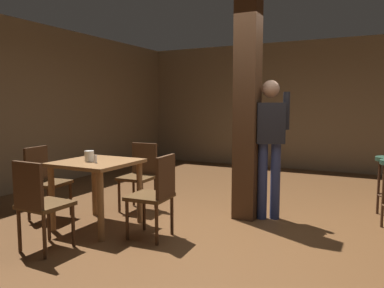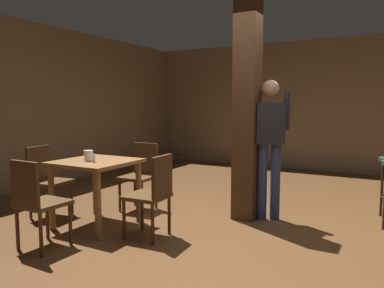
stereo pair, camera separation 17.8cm
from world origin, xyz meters
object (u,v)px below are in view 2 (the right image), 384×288
(dining_table, at_px, (96,173))
(napkin_cup, at_px, (89,156))
(salt_shaker, at_px, (94,159))
(chair_east, at_px, (153,192))
(chair_south, at_px, (36,200))
(standing_person, at_px, (270,139))
(chair_north, at_px, (141,172))
(chair_west, at_px, (46,177))

(dining_table, height_order, napkin_cup, napkin_cup)
(salt_shaker, bearing_deg, chair_east, 7.46)
(dining_table, relative_size, chair_south, 0.95)
(standing_person, bearing_deg, salt_shaker, -140.27)
(dining_table, height_order, chair_south, chair_south)
(dining_table, height_order, standing_person, standing_person)
(napkin_cup, relative_size, salt_shaker, 1.42)
(salt_shaker, bearing_deg, dining_table, 127.89)
(dining_table, bearing_deg, chair_east, -1.86)
(chair_south, height_order, napkin_cup, napkin_cup)
(standing_person, bearing_deg, chair_north, -167.40)
(dining_table, xyz_separation_m, chair_north, (0.03, 0.84, -0.12))
(chair_west, relative_size, chair_east, 1.00)
(chair_west, distance_m, chair_south, 1.18)
(chair_south, relative_size, standing_person, 0.52)
(napkin_cup, bearing_deg, chair_north, 86.25)
(chair_east, bearing_deg, standing_person, 54.81)
(chair_south, xyz_separation_m, napkin_cup, (-0.06, 0.77, 0.33))
(chair_north, xyz_separation_m, standing_person, (1.67, 0.37, 0.50))
(dining_table, height_order, chair_north, chair_north)
(chair_east, bearing_deg, dining_table, 178.14)
(chair_north, relative_size, salt_shaker, 10.12)
(salt_shaker, xyz_separation_m, standing_person, (1.60, 1.33, 0.18))
(chair_north, bearing_deg, chair_south, -90.01)
(chair_north, xyz_separation_m, salt_shaker, (0.07, -0.96, 0.32))
(napkin_cup, xyz_separation_m, salt_shaker, (0.13, -0.05, -0.02))
(chair_north, xyz_separation_m, napkin_cup, (-0.06, -0.91, 0.33))
(chair_west, xyz_separation_m, standing_person, (2.52, 1.24, 0.50))
(chair_east, bearing_deg, chair_south, -134.21)
(dining_table, xyz_separation_m, salt_shaker, (0.10, -0.12, 0.20))
(chair_east, bearing_deg, chair_north, 132.80)
(chair_west, relative_size, napkin_cup, 7.13)
(chair_west, height_order, napkin_cup, napkin_cup)
(chair_south, bearing_deg, napkin_cup, 94.41)
(salt_shaker, height_order, standing_person, standing_person)
(napkin_cup, height_order, standing_person, standing_person)
(chair_west, relative_size, salt_shaker, 10.12)
(dining_table, distance_m, chair_north, 0.85)
(chair_west, height_order, chair_north, same)
(chair_west, height_order, chair_east, same)
(dining_table, distance_m, chair_east, 0.84)
(chair_north, distance_m, salt_shaker, 1.01)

